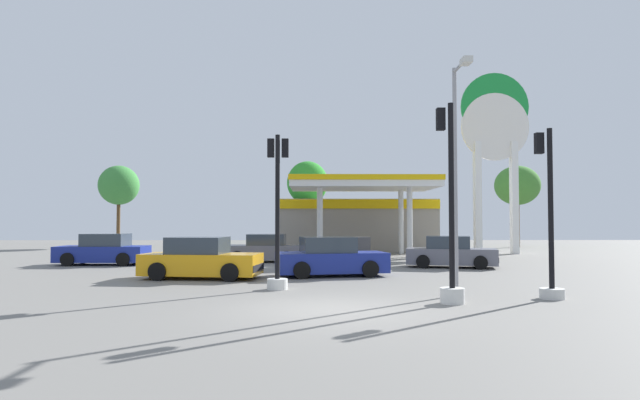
{
  "coord_description": "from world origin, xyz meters",
  "views": [
    {
      "loc": [
        -0.32,
        -12.83,
        2.08
      ],
      "look_at": [
        -0.04,
        15.75,
        3.16
      ],
      "focal_mm": 30.55,
      "sensor_mm": 36.0,
      "label": 1
    }
  ],
  "objects_px": {
    "car_0": "(201,260)",
    "corner_streetlamp": "(457,156)",
    "car_2": "(331,258)",
    "tree_1": "(307,183)",
    "car_1": "(103,251)",
    "car_4": "(451,253)",
    "traffic_signal_0": "(550,240)",
    "tree_0": "(119,186)",
    "tree_2": "(517,186)",
    "traffic_signal_2": "(450,239)",
    "traffic_signal_1": "(278,227)",
    "station_pole_sign": "(495,139)",
    "car_3": "(264,249)"
  },
  "relations": [
    {
      "from": "station_pole_sign",
      "to": "traffic_signal_1",
      "type": "height_order",
      "value": "station_pole_sign"
    },
    {
      "from": "station_pole_sign",
      "to": "tree_0",
      "type": "distance_m",
      "value": 28.33
    },
    {
      "from": "tree_2",
      "to": "corner_streetlamp",
      "type": "xyz_separation_m",
      "value": [
        -12.05,
        -27.72,
        -0.96
      ]
    },
    {
      "from": "car_2",
      "to": "tree_1",
      "type": "bearing_deg",
      "value": 93.17
    },
    {
      "from": "car_3",
      "to": "corner_streetlamp",
      "type": "xyz_separation_m",
      "value": [
        6.47,
        -12.6,
        3.24
      ]
    },
    {
      "from": "tree_1",
      "to": "tree_2",
      "type": "relative_size",
      "value": 1.03
    },
    {
      "from": "station_pole_sign",
      "to": "traffic_signal_2",
      "type": "xyz_separation_m",
      "value": [
        -7.94,
        -20.25,
        -5.6
      ]
    },
    {
      "from": "station_pole_sign",
      "to": "tree_0",
      "type": "bearing_deg",
      "value": 161.64
    },
    {
      "from": "car_2",
      "to": "tree_0",
      "type": "height_order",
      "value": "tree_0"
    },
    {
      "from": "car_3",
      "to": "car_0",
      "type": "bearing_deg",
      "value": -101.09
    },
    {
      "from": "car_3",
      "to": "corner_streetlamp",
      "type": "bearing_deg",
      "value": -62.82
    },
    {
      "from": "car_3",
      "to": "tree_1",
      "type": "distance_m",
      "value": 14.75
    },
    {
      "from": "car_2",
      "to": "traffic_signal_0",
      "type": "height_order",
      "value": "traffic_signal_0"
    },
    {
      "from": "car_1",
      "to": "tree_2",
      "type": "distance_m",
      "value": 31.2
    },
    {
      "from": "car_2",
      "to": "station_pole_sign",
      "type": "bearing_deg",
      "value": 51.38
    },
    {
      "from": "car_1",
      "to": "corner_streetlamp",
      "type": "relative_size",
      "value": 0.64
    },
    {
      "from": "car_3",
      "to": "traffic_signal_2",
      "type": "bearing_deg",
      "value": -66.55
    },
    {
      "from": "station_pole_sign",
      "to": "corner_streetlamp",
      "type": "xyz_separation_m",
      "value": [
        -7.44,
        -19.09,
        -3.35
      ]
    },
    {
      "from": "car_1",
      "to": "car_4",
      "type": "distance_m",
      "value": 16.1
    },
    {
      "from": "tree_1",
      "to": "tree_2",
      "type": "height_order",
      "value": "tree_1"
    },
    {
      "from": "tree_0",
      "to": "tree_2",
      "type": "xyz_separation_m",
      "value": [
        31.4,
        -0.26,
        -0.01
      ]
    },
    {
      "from": "car_2",
      "to": "car_4",
      "type": "relative_size",
      "value": 1.04
    },
    {
      "from": "car_4",
      "to": "traffic_signal_2",
      "type": "height_order",
      "value": "traffic_signal_2"
    },
    {
      "from": "car_0",
      "to": "car_4",
      "type": "distance_m",
      "value": 11.12
    },
    {
      "from": "tree_2",
      "to": "car_3",
      "type": "bearing_deg",
      "value": -140.75
    },
    {
      "from": "traffic_signal_0",
      "to": "corner_streetlamp",
      "type": "distance_m",
      "value": 3.33
    },
    {
      "from": "traffic_signal_0",
      "to": "traffic_signal_2",
      "type": "relative_size",
      "value": 0.9
    },
    {
      "from": "car_4",
      "to": "traffic_signal_1",
      "type": "bearing_deg",
      "value": -133.34
    },
    {
      "from": "car_0",
      "to": "traffic_signal_1",
      "type": "height_order",
      "value": "traffic_signal_1"
    },
    {
      "from": "traffic_signal_1",
      "to": "tree_0",
      "type": "relative_size",
      "value": 0.73
    },
    {
      "from": "traffic_signal_0",
      "to": "car_3",
      "type": "bearing_deg",
      "value": 124.24
    },
    {
      "from": "car_1",
      "to": "tree_2",
      "type": "relative_size",
      "value": 0.64
    },
    {
      "from": "car_4",
      "to": "traffic_signal_0",
      "type": "xyz_separation_m",
      "value": [
        0.23,
        -9.68,
        0.92
      ]
    },
    {
      "from": "station_pole_sign",
      "to": "car_4",
      "type": "bearing_deg",
      "value": -118.49
    },
    {
      "from": "car_2",
      "to": "car_1",
      "type": "bearing_deg",
      "value": 153.53
    },
    {
      "from": "traffic_signal_1",
      "to": "corner_streetlamp",
      "type": "relative_size",
      "value": 0.74
    },
    {
      "from": "car_0",
      "to": "traffic_signal_2",
      "type": "bearing_deg",
      "value": -38.2
    },
    {
      "from": "traffic_signal_1",
      "to": "tree_1",
      "type": "relative_size",
      "value": 0.71
    },
    {
      "from": "car_0",
      "to": "traffic_signal_2",
      "type": "relative_size",
      "value": 0.86
    },
    {
      "from": "car_1",
      "to": "tree_2",
      "type": "height_order",
      "value": "tree_2"
    },
    {
      "from": "tree_0",
      "to": "station_pole_sign",
      "type": "bearing_deg",
      "value": -18.36
    },
    {
      "from": "traffic_signal_1",
      "to": "tree_2",
      "type": "xyz_separation_m",
      "value": [
        17.1,
        26.04,
        2.93
      ]
    },
    {
      "from": "car_0",
      "to": "car_2",
      "type": "distance_m",
      "value": 4.77
    },
    {
      "from": "car_3",
      "to": "car_4",
      "type": "distance_m",
      "value": 9.21
    },
    {
      "from": "tree_0",
      "to": "tree_1",
      "type": "distance_m",
      "value": 14.94
    },
    {
      "from": "traffic_signal_0",
      "to": "tree_0",
      "type": "height_order",
      "value": "tree_0"
    },
    {
      "from": "car_4",
      "to": "tree_2",
      "type": "distance_m",
      "value": 21.33
    },
    {
      "from": "traffic_signal_2",
      "to": "car_3",
      "type": "bearing_deg",
      "value": 113.45
    },
    {
      "from": "tree_0",
      "to": "corner_streetlamp",
      "type": "distance_m",
      "value": 34.04
    },
    {
      "from": "car_0",
      "to": "corner_streetlamp",
      "type": "relative_size",
      "value": 0.68
    }
  ]
}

